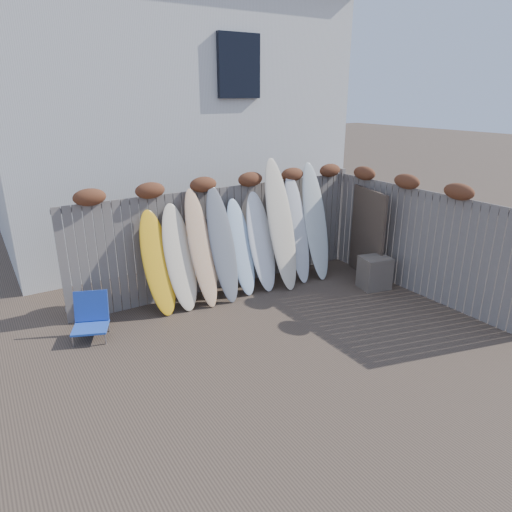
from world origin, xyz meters
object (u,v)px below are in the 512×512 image
beach_chair (91,317)px  surfboard_0 (158,263)px  wooden_crate (375,273)px  lattice_panel (367,234)px

beach_chair → surfboard_0: 1.40m
beach_chair → wooden_crate: size_ratio=1.12×
wooden_crate → lattice_panel: 0.91m
beach_chair → surfboard_0: (1.25, 0.25, 0.58)m
surfboard_0 → wooden_crate: bearing=-23.4°
beach_chair → wooden_crate: 5.31m
beach_chair → lattice_panel: (5.53, -0.44, 0.59)m
lattice_panel → surfboard_0: size_ratio=0.98×
beach_chair → wooden_crate: (5.20, -1.04, -0.00)m
wooden_crate → lattice_panel: (0.33, 0.60, 0.60)m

